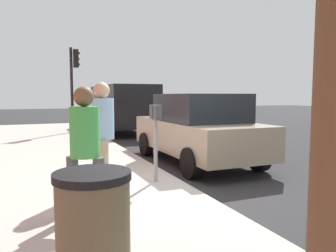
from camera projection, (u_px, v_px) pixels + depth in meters
name	position (u px, v px, depth m)	size (l,w,h in m)	color
ground_plane	(182.00, 188.00, 6.09)	(80.00, 80.00, 0.00)	#2B2B2D
sidewalk_slab	(2.00, 205.00, 4.93)	(28.00, 6.00, 0.15)	#B7B2A8
parking_meter	(156.00, 127.00, 5.95)	(0.36, 0.12, 1.41)	gray
pedestrian_at_meter	(102.00, 126.00, 5.45)	(0.54, 0.39, 1.80)	tan
pedestrian_bystander	(85.00, 143.00, 4.11)	(0.37, 0.45, 1.69)	#47474C
parked_sedan_near	(197.00, 128.00, 8.33)	(4.41, 1.98, 1.77)	gray
parked_van_far	(122.00, 106.00, 15.16)	(5.21, 2.14, 2.18)	black
traffic_signal	(74.00, 76.00, 13.92)	(0.24, 0.44, 3.60)	black
trash_bin	(94.00, 236.00, 2.49)	(0.59, 0.59, 1.01)	brown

